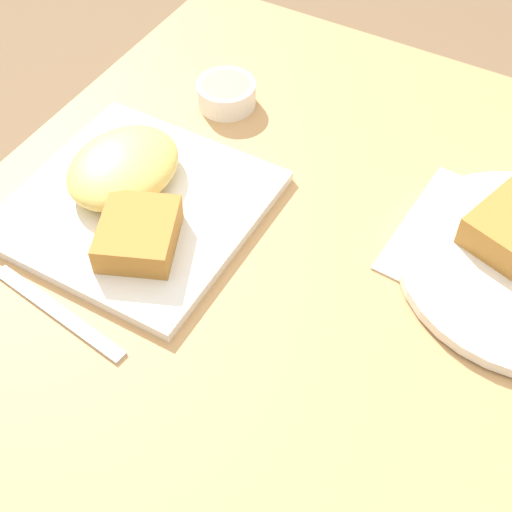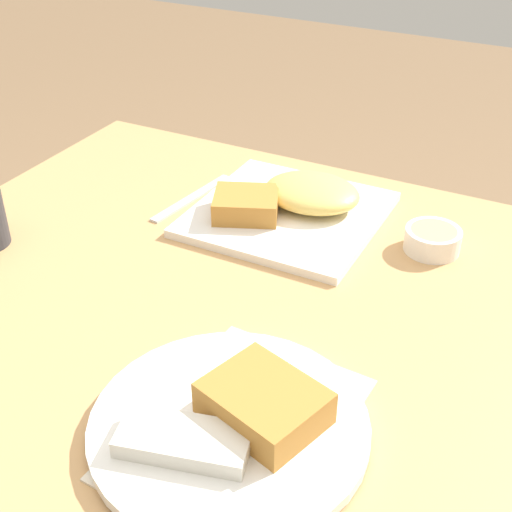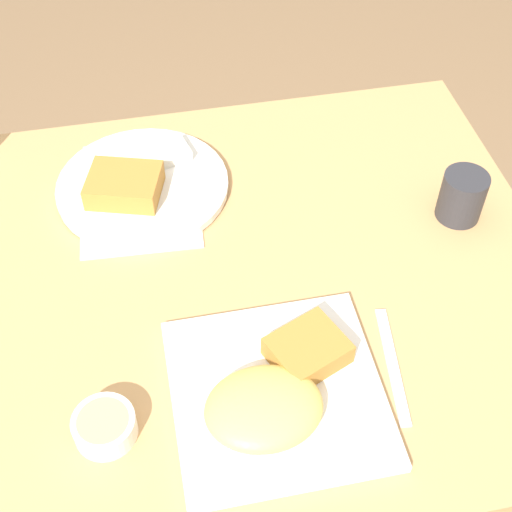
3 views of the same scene
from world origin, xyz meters
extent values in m
plane|color=#846647|center=(0.00, 0.00, 0.00)|extent=(8.00, 8.00, 0.00)
cube|color=tan|center=(0.00, 0.00, 0.73)|extent=(0.99, 0.86, 0.04)
cylinder|color=#9F7649|center=(-0.43, 0.37, 0.36)|extent=(0.05, 0.05, 0.71)
cylinder|color=#9F7649|center=(0.43, 0.37, 0.36)|extent=(0.05, 0.05, 0.71)
cube|color=beige|center=(-0.15, 0.21, 0.75)|extent=(0.21, 0.29, 0.00)
cube|color=white|center=(0.00, -0.22, 0.75)|extent=(0.28, 0.28, 0.01)
ellipsoid|color=#EAC660|center=(-0.03, -0.26, 0.78)|extent=(0.16, 0.13, 0.04)
cube|color=#B77A33|center=(0.05, -0.18, 0.78)|extent=(0.13, 0.12, 0.04)
cylinder|color=white|center=(-0.14, 0.22, 0.76)|extent=(0.30, 0.30, 0.01)
cube|color=#B77A33|center=(-0.17, 0.20, 0.78)|extent=(0.14, 0.13, 0.04)
cube|color=silver|center=(-0.12, 0.28, 0.77)|extent=(0.14, 0.09, 0.02)
cylinder|color=white|center=(-0.23, -0.23, 0.76)|extent=(0.08, 0.08, 0.03)
cylinder|color=#D1B775|center=(-0.23, -0.23, 0.78)|extent=(0.07, 0.07, 0.00)
cube|color=silver|center=(0.17, -0.21, 0.75)|extent=(0.04, 0.19, 0.00)
cylinder|color=#2D2D33|center=(0.37, 0.06, 0.79)|extent=(0.07, 0.07, 0.09)
camera|label=1|loc=(0.45, 0.20, 1.39)|focal=50.00mm
camera|label=2|loc=(-0.41, 0.69, 1.32)|focal=50.00mm
camera|label=3|loc=(-0.13, -0.71, 1.61)|focal=50.00mm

